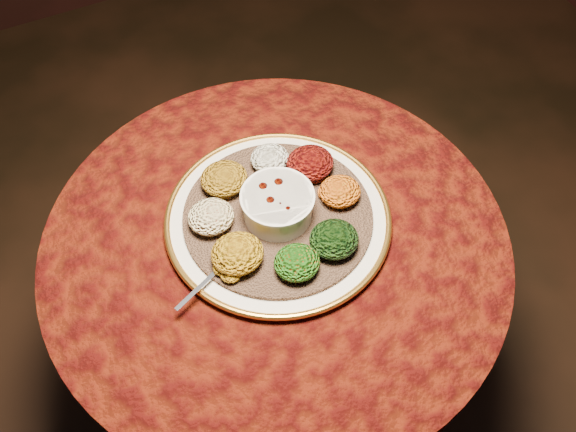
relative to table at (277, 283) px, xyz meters
name	(u,v)px	position (x,y,z in m)	size (l,w,h in m)	color
table	(277,283)	(0.00, 0.00, 0.00)	(0.96, 0.96, 0.73)	black
platter	(278,219)	(0.02, 0.04, 0.19)	(0.53, 0.53, 0.02)	silver
injera	(278,216)	(0.02, 0.04, 0.20)	(0.39, 0.39, 0.01)	brown
stew_bowl	(278,204)	(0.02, 0.04, 0.24)	(0.15, 0.15, 0.06)	silver
spoon	(218,269)	(-0.14, -0.03, 0.21)	(0.13, 0.07, 0.01)	silver
portion_ayib	(270,158)	(0.07, 0.16, 0.23)	(0.08, 0.08, 0.04)	white
portion_kitfo	(310,163)	(0.14, 0.11, 0.23)	(0.10, 0.10, 0.05)	black
portion_tikil	(340,191)	(0.16, 0.02, 0.23)	(0.09, 0.08, 0.04)	#AB7E0E
portion_gomen	(334,239)	(0.09, -0.08, 0.23)	(0.10, 0.09, 0.05)	black
portion_mixveg	(297,263)	(0.00, -0.10, 0.23)	(0.09, 0.09, 0.04)	#AC2A0B
portion_kik	(237,254)	(-0.10, -0.03, 0.23)	(0.10, 0.10, 0.05)	#BA8710
portion_timatim	(211,217)	(-0.11, 0.07, 0.23)	(0.09, 0.09, 0.05)	#710D06
portion_shiro	(224,179)	(-0.04, 0.15, 0.23)	(0.10, 0.09, 0.05)	#906611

